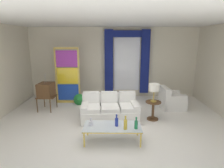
# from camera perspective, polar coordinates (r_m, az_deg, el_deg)

# --- Properties ---
(ground_plane) EXTENTS (16.00, 16.00, 0.00)m
(ground_plane) POSITION_cam_1_polar(r_m,az_deg,el_deg) (5.79, 0.17, -12.25)
(ground_plane) COLOR white
(wall_rear) EXTENTS (8.00, 0.12, 3.00)m
(wall_rear) POSITION_cam_1_polar(r_m,az_deg,el_deg) (8.34, 0.34, 6.42)
(wall_rear) COLOR beige
(wall_rear) RESTS_ON ground
(ceiling_slab) EXTENTS (8.00, 7.60, 0.04)m
(ceiling_slab) POSITION_cam_1_polar(r_m,az_deg,el_deg) (6.05, 0.26, 18.26)
(ceiling_slab) COLOR white
(curtained_window) EXTENTS (2.00, 0.17, 2.70)m
(curtained_window) POSITION_cam_1_polar(r_m,az_deg,el_deg) (8.17, 4.51, 7.93)
(curtained_window) COLOR white
(curtained_window) RESTS_ON ground
(couch_white_long) EXTENTS (1.83, 1.06, 0.86)m
(couch_white_long) POSITION_cam_1_polar(r_m,az_deg,el_deg) (6.10, -0.70, -7.75)
(couch_white_long) COLOR white
(couch_white_long) RESTS_ON ground
(coffee_table) EXTENTS (1.41, 0.65, 0.41)m
(coffee_table) POSITION_cam_1_polar(r_m,az_deg,el_deg) (4.82, 0.13, -12.79)
(coffee_table) COLOR silver
(coffee_table) RESTS_ON ground
(bottle_blue_decanter) EXTENTS (0.08, 0.08, 0.31)m
(bottle_blue_decanter) POSITION_cam_1_polar(r_m,az_deg,el_deg) (4.74, 1.39, -11.18)
(bottle_blue_decanter) COLOR navy
(bottle_blue_decanter) RESTS_ON coffee_table
(bottle_crystal_tall) EXTENTS (0.08, 0.08, 0.34)m
(bottle_crystal_tall) POSITION_cam_1_polar(r_m,az_deg,el_deg) (4.59, 4.06, -11.83)
(bottle_crystal_tall) COLOR gold
(bottle_crystal_tall) RESTS_ON coffee_table
(bottle_amber_squat) EXTENTS (0.08, 0.08, 0.30)m
(bottle_amber_squat) POSITION_cam_1_polar(r_m,az_deg,el_deg) (4.65, 7.25, -11.85)
(bottle_amber_squat) COLOR #196B3D
(bottle_amber_squat) RESTS_ON coffee_table
(bottle_ruby_flask) EXTENTS (0.11, 0.11, 0.21)m
(bottle_ruby_flask) POSITION_cam_1_polar(r_m,az_deg,el_deg) (4.82, -6.35, -11.51)
(bottle_ruby_flask) COLOR silver
(bottle_ruby_flask) RESTS_ON coffee_table
(vintage_tv) EXTENTS (0.62, 0.64, 1.35)m
(vintage_tv) POSITION_cam_1_polar(r_m,az_deg,el_deg) (7.13, -19.18, -1.82)
(vintage_tv) COLOR brown
(vintage_tv) RESTS_ON ground
(armchair_white) EXTENTS (0.89, 0.88, 0.80)m
(armchair_white) POSITION_cam_1_polar(r_m,az_deg,el_deg) (7.37, 17.24, -4.77)
(armchair_white) COLOR white
(armchair_white) RESTS_ON ground
(stained_glass_divider) EXTENTS (0.95, 0.05, 2.20)m
(stained_glass_divider) POSITION_cam_1_polar(r_m,az_deg,el_deg) (7.65, -13.21, 2.09)
(stained_glass_divider) COLOR gold
(stained_glass_divider) RESTS_ON ground
(peacock_figurine) EXTENTS (0.44, 0.60, 0.50)m
(peacock_figurine) POSITION_cam_1_polar(r_m,az_deg,el_deg) (7.43, -9.98, -4.76)
(peacock_figurine) COLOR beige
(peacock_figurine) RESTS_ON ground
(round_side_table) EXTENTS (0.48, 0.48, 0.59)m
(round_side_table) POSITION_cam_1_polar(r_m,az_deg,el_deg) (6.18, 12.23, -7.29)
(round_side_table) COLOR brown
(round_side_table) RESTS_ON ground
(table_lamp_brass) EXTENTS (0.32, 0.32, 0.57)m
(table_lamp_brass) POSITION_cam_1_polar(r_m,az_deg,el_deg) (5.98, 12.54, -1.24)
(table_lamp_brass) COLOR #B29338
(table_lamp_brass) RESTS_ON round_side_table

